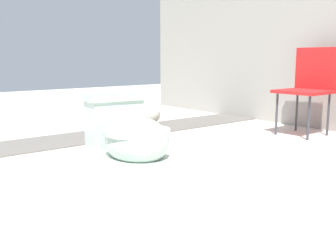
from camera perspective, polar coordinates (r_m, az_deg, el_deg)
The scene contains 5 objects.
ground_plane at distance 2.26m, azimuth -9.70°, elevation -9.29°, with size 14.00×14.00×0.00m, color beige.
gravel_strip at distance 3.68m, azimuth -13.52°, elevation -1.83°, with size 0.56×8.00×0.01m, color #605B56.
toilet at distance 2.38m, azimuth -5.60°, elevation -2.67°, with size 0.67×0.45×0.52m.
folding_chair_left at distance 4.02m, azimuth 19.91°, elevation 6.10°, with size 0.45×0.45×0.83m.
boulder_near at distance 4.17m, azimuth -4.32°, elevation 1.68°, with size 0.47×0.42×0.29m, color #ADA899.
Camera 1 is at (1.88, -1.02, 0.74)m, focal length 42.00 mm.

